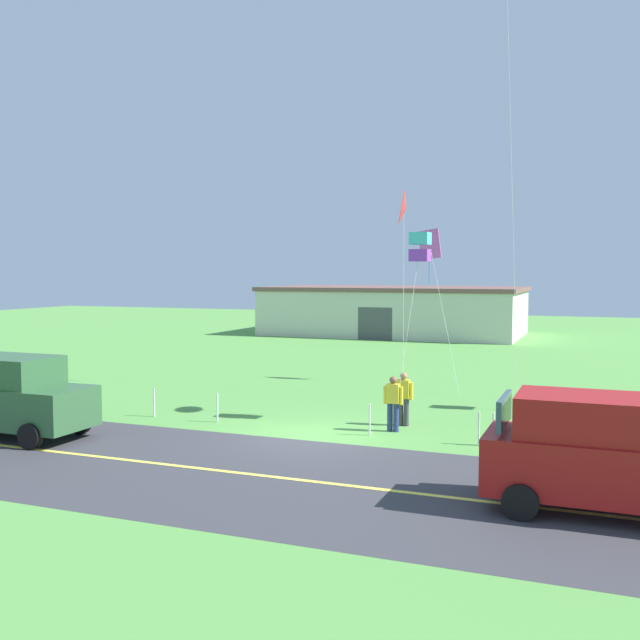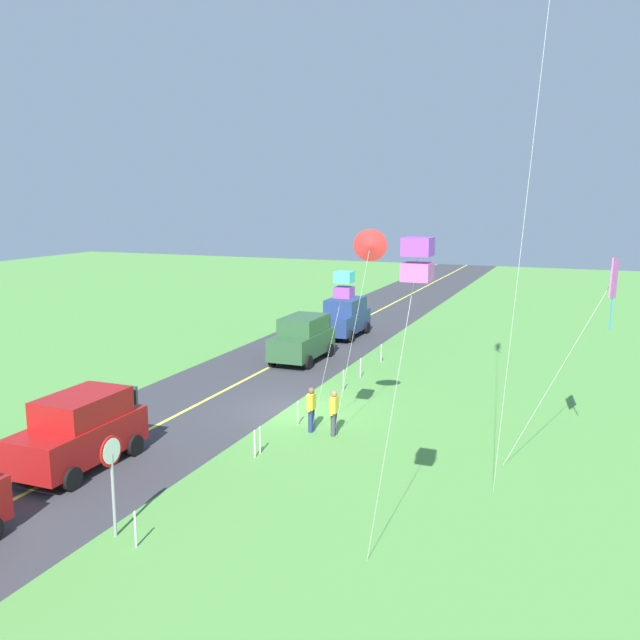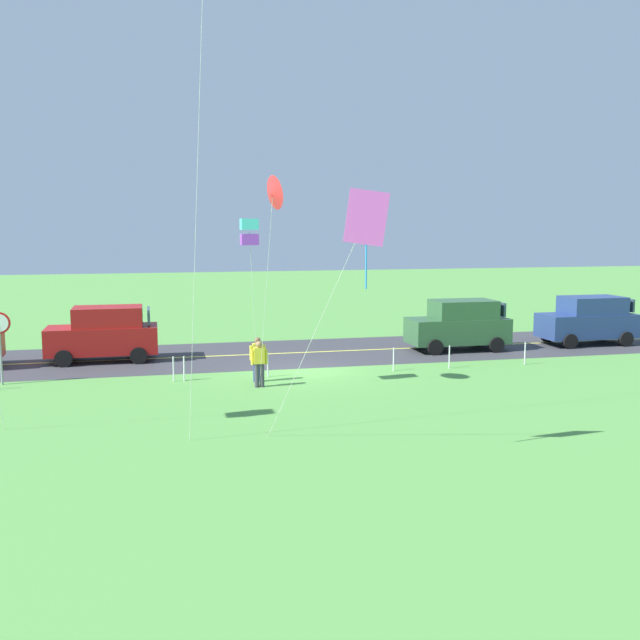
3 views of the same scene
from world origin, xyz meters
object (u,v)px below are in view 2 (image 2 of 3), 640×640
Objects in this scene: kite_red_low at (344,285)px; kite_blue_mid at (370,246)px; car_parked_west_near at (302,338)px; car_suv_foreground at (80,430)px; person_adult_companion at (334,411)px; person_adult_near at (311,408)px; kite_green_far at (613,282)px; stop_sign at (112,466)px; kite_pink_drift at (417,260)px; car_parked_west_far at (344,317)px.

kite_blue_mid is (-0.68, 0.66, 1.23)m from kite_red_low.
car_suv_foreground is at bearing -3.11° from car_parked_west_near.
car_parked_west_near reaches higher than person_adult_companion.
kite_blue_mid reaches higher than person_adult_near.
car_parked_west_near is at bearing -121.52° from kite_green_far.
kite_green_far reaches higher than kite_red_low.
person_adult_companion is (0.07, 0.87, 0.00)m from person_adult_near.
kite_blue_mid is at bearing 34.60° from car_parked_west_near.
car_parked_west_near is at bearing -138.96° from person_adult_near.
stop_sign is (18.45, 2.96, 0.65)m from car_parked_west_near.
kite_pink_drift is at bearing 95.15° from stop_sign.
car_parked_west_near is 10.66m from person_adult_near.
kite_red_low is at bearing -79.16° from kite_green_far.
person_adult_near is 4.66m from kite_red_low.
car_suv_foreground is 12.65m from kite_pink_drift.
kite_blue_mid is (-9.05, 3.52, 4.74)m from stop_sign.
person_adult_companion is at bearing 164.59° from stop_sign.
person_adult_companion is (16.28, 5.50, -0.29)m from car_parked_west_far.
car_parked_west_near reaches higher than person_adult_near.
car_suv_foreground is 1.00× the size of car_parked_west_near.
kite_green_far reaches higher than car_parked_west_far.
stop_sign is at bearing 9.12° from car_parked_west_near.
car_suv_foreground is 8.27m from person_adult_companion.
kite_green_far reaches higher than person_adult_near.
kite_pink_drift is at bearing 22.88° from car_parked_west_far.
kite_blue_mid is 0.97× the size of kite_pink_drift.
kite_green_far is at bearing 114.37° from car_suv_foreground.
person_adult_near is at bearing -145.26° from kite_pink_drift.
car_parked_west_near is 11.12m from person_adult_companion.
kite_green_far reaches higher than car_suv_foreground.
stop_sign is 8.84m from kite_pink_drift.
stop_sign is at bearing 7.06° from car_parked_west_far.
kite_red_low is (-8.37, 2.86, 3.51)m from stop_sign.
car_parked_west_far reaches higher than person_adult_companion.
car_parked_west_near is at bearing -149.98° from kite_red_low.
car_parked_west_far is 0.60× the size of kite_pink_drift.
stop_sign is 15.26m from kite_green_far.
person_adult_near is at bearing 24.93° from car_parked_west_near.
car_parked_west_far is 2.75× the size of person_adult_near.
kite_red_low reaches higher than car_parked_west_far.
person_adult_companion is 9.85m from kite_green_far.
car_suv_foreground is 2.75× the size of person_adult_near.
person_adult_near is 10.61m from kite_green_far.
car_parked_west_near is 18.70m from stop_sign.
person_adult_companion is 4.48m from kite_red_low.
car_suv_foreground is 5.02m from stop_sign.
person_adult_near is 0.25× the size of kite_green_far.
person_adult_companion is 5.79m from kite_blue_mid.
car_parked_west_near and car_parked_west_far have the same top height.
kite_green_far reaches higher than stop_sign.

